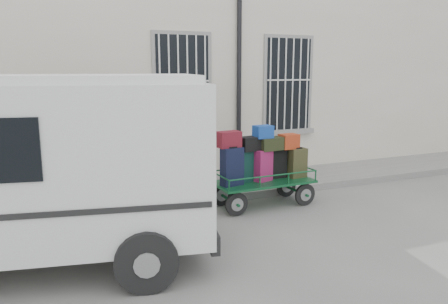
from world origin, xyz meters
TOP-DOWN VIEW (x-y plane):
  - ground at (0.00, 0.00)m, footprint 80.00×80.00m
  - building at (0.00, 5.50)m, footprint 24.00×5.15m
  - sidewalk at (0.00, 2.20)m, footprint 24.00×1.70m
  - luggage_cart at (0.49, 0.90)m, footprint 2.28×0.93m
  - van at (-3.73, -0.18)m, footprint 5.36×3.06m

SIDE VIEW (x-z plane):
  - ground at x=0.00m, z-range 0.00..0.00m
  - sidewalk at x=0.00m, z-range 0.00..0.15m
  - luggage_cart at x=0.49m, z-range 0.03..1.60m
  - van at x=-3.73m, z-range 0.19..2.73m
  - building at x=0.00m, z-range 0.00..6.00m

